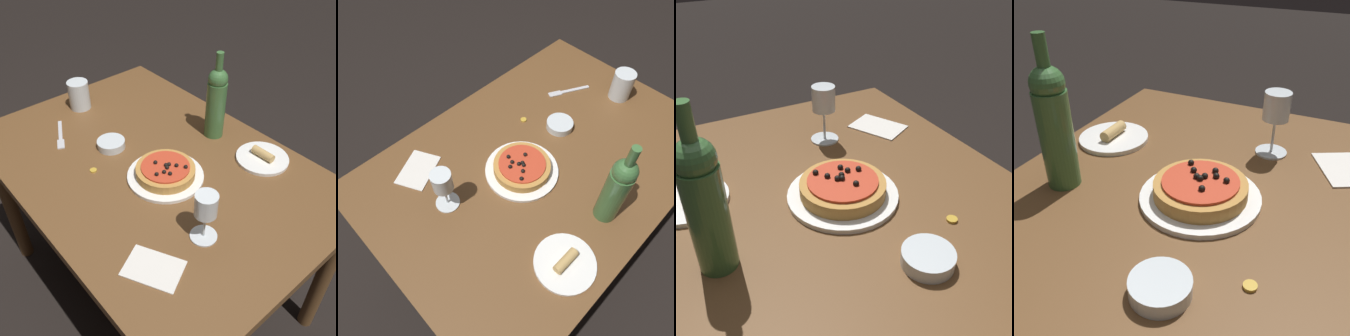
{
  "view_description": "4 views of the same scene",
  "coord_description": "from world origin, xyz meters",
  "views": [
    {
      "loc": [
        0.85,
        -0.65,
        1.63
      ],
      "look_at": [
        0.14,
        -0.04,
        0.83
      ],
      "focal_mm": 42.0,
      "sensor_mm": 36.0,
      "label": 1
    },
    {
      "loc": [
        0.6,
        0.43,
        1.7
      ],
      "look_at": [
        0.13,
        -0.05,
        0.77
      ],
      "focal_mm": 35.0,
      "sensor_mm": 36.0,
      "label": 2
    },
    {
      "loc": [
        -0.55,
        0.33,
        1.31
      ],
      "look_at": [
        0.09,
        -0.02,
        0.82
      ],
      "focal_mm": 42.0,
      "sensor_mm": 36.0,
      "label": 3
    },
    {
      "loc": [
        -0.54,
        -0.27,
        1.24
      ],
      "look_at": [
        0.11,
        0.04,
        0.8
      ],
      "focal_mm": 42.0,
      "sensor_mm": 36.0,
      "label": 4
    }
  ],
  "objects": [
    {
      "name": "ground_plane",
      "position": [
        0.0,
        0.0,
        0.0
      ],
      "size": [
        14.0,
        14.0,
        0.0
      ],
      "primitive_type": "plane",
      "color": "black"
    },
    {
      "name": "dining_table",
      "position": [
        0.0,
        0.0,
        0.65
      ],
      "size": [
        1.26,
        0.88,
        0.74
      ],
      "color": "brown",
      "rests_on": "ground_plane"
    },
    {
      "name": "wine_glass",
      "position": [
        0.36,
        -0.1,
        0.86
      ],
      "size": [
        0.08,
        0.08,
        0.16
      ],
      "color": "silver",
      "rests_on": "dining_table"
    },
    {
      "name": "fork",
      "position": [
        -0.35,
        -0.17,
        0.75
      ],
      "size": [
        0.17,
        0.1,
        0.0
      ],
      "rotation": [
        0.0,
        0.0,
        -0.47
      ],
      "color": "silver",
      "rests_on": "dining_table"
    },
    {
      "name": "paper_napkin",
      "position": [
        0.35,
        -0.27,
        0.75
      ],
      "size": [
        0.19,
        0.17,
        0.0
      ],
      "color": "silver",
      "rests_on": "dining_table"
    },
    {
      "name": "wine_bottle",
      "position": [
        0.02,
        0.29,
        0.89
      ],
      "size": [
        0.07,
        0.07,
        0.33
      ],
      "color": "#3D6B38",
      "rests_on": "dining_table"
    },
    {
      "name": "dinner_plate",
      "position": [
        0.09,
        -0.01,
        0.75
      ],
      "size": [
        0.26,
        0.26,
        0.01
      ],
      "color": "white",
      "rests_on": "dining_table"
    },
    {
      "name": "bottle_cap",
      "position": [
        -0.09,
        -0.18,
        0.75
      ],
      "size": [
        0.02,
        0.02,
        0.01
      ],
      "color": "gold",
      "rests_on": "dining_table"
    },
    {
      "name": "pizza",
      "position": [
        0.09,
        -0.01,
        0.77
      ],
      "size": [
        0.2,
        0.2,
        0.05
      ],
      "color": "#BC843D",
      "rests_on": "dinner_plate"
    },
    {
      "name": "side_bowl",
      "position": [
        -0.17,
        -0.05,
        0.76
      ],
      "size": [
        0.1,
        0.1,
        0.03
      ],
      "color": "silver",
      "rests_on": "dining_table"
    },
    {
      "name": "water_cup",
      "position": [
        -0.48,
        0.01,
        0.8
      ],
      "size": [
        0.09,
        0.09,
        0.12
      ],
      "color": "silver",
      "rests_on": "dining_table"
    },
    {
      "name": "side_plate",
      "position": [
        0.24,
        0.31,
        0.75
      ],
      "size": [
        0.19,
        0.19,
        0.04
      ],
      "color": "white",
      "rests_on": "dining_table"
    }
  ]
}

